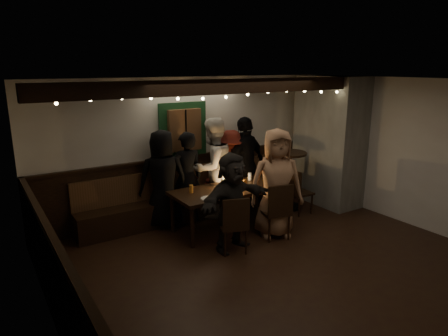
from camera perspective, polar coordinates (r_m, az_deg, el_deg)
room at (r=7.37m, az=6.69°, el=0.83°), size 6.02×5.01×2.62m
dining_table at (r=6.95m, az=0.89°, el=-3.39°), size 2.05×0.88×0.89m
chair_near_left at (r=6.06m, az=1.49°, el=-7.73°), size 0.52×0.52×0.91m
chair_near_right at (r=6.59m, az=7.65°, el=-5.74°), size 0.52×0.52×0.96m
chair_end at (r=7.78m, az=10.42°, el=-2.99°), size 0.41×0.41×0.88m
high_top at (r=8.05m, az=9.08°, el=-0.67°), size 0.72×0.72×1.14m
person_a at (r=7.04m, az=-8.71°, el=-1.59°), size 0.99×0.80×1.74m
person_b at (r=7.23m, az=-5.35°, el=-1.35°), size 0.65×0.47×1.67m
person_c at (r=7.46m, az=-1.62°, el=0.03°), size 1.05×0.91×1.88m
person_d at (r=7.77m, az=0.93°, el=-0.44°), size 1.15×0.83×1.60m
person_e at (r=7.80m, az=3.08°, el=0.57°), size 1.18×0.78×1.86m
person_f at (r=6.13m, az=1.15°, el=-4.85°), size 1.50×0.74×1.55m
person_g at (r=6.63m, az=7.45°, el=-2.20°), size 1.05×0.89×1.83m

